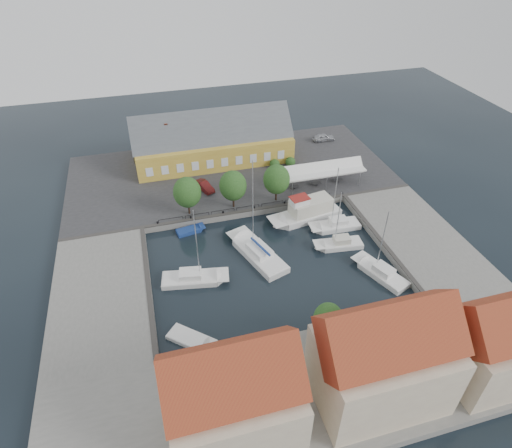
{
  "coord_description": "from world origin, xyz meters",
  "views": [
    {
      "loc": [
        -13.47,
        -42.54,
        39.42
      ],
      "look_at": [
        0.0,
        6.0,
        1.5
      ],
      "focal_mm": 30.0,
      "sensor_mm": 36.0,
      "label": 1
    }
  ],
  "objects_px": {
    "tent_canopy": "(323,171)",
    "trawler": "(307,212)",
    "east_boat_a": "(336,226)",
    "east_boat_c": "(380,274)",
    "center_sailboat": "(258,254)",
    "warehouse": "(210,143)",
    "east_boat_b": "(339,245)",
    "launch_sw": "(191,340)",
    "west_boat_c": "(194,279)",
    "car_silver": "(324,137)",
    "launch_nw": "(190,231)",
    "car_red": "(204,186)"
  },
  "relations": [
    {
      "from": "warehouse",
      "to": "east_boat_a",
      "type": "bearing_deg",
      "value": -59.41
    },
    {
      "from": "east_boat_c",
      "to": "west_boat_c",
      "type": "bearing_deg",
      "value": 166.95
    },
    {
      "from": "warehouse",
      "to": "west_boat_c",
      "type": "height_order",
      "value": "west_boat_c"
    },
    {
      "from": "center_sailboat",
      "to": "east_boat_b",
      "type": "xyz_separation_m",
      "value": [
        11.81,
        -1.14,
        -0.1
      ]
    },
    {
      "from": "east_boat_b",
      "to": "tent_canopy",
      "type": "bearing_deg",
      "value": 77.08
    },
    {
      "from": "tent_canopy",
      "to": "trawler",
      "type": "height_order",
      "value": "trawler"
    },
    {
      "from": "trawler",
      "to": "west_boat_c",
      "type": "height_order",
      "value": "west_boat_c"
    },
    {
      "from": "car_red",
      "to": "launch_nw",
      "type": "height_order",
      "value": "car_red"
    },
    {
      "from": "car_red",
      "to": "launch_sw",
      "type": "height_order",
      "value": "car_red"
    },
    {
      "from": "center_sailboat",
      "to": "east_boat_c",
      "type": "xyz_separation_m",
      "value": [
        14.6,
        -8.06,
        -0.1
      ]
    },
    {
      "from": "warehouse",
      "to": "west_boat_c",
      "type": "xyz_separation_m",
      "value": [
        -7.98,
        -30.12,
        -4.17
      ]
    },
    {
      "from": "center_sailboat",
      "to": "east_boat_c",
      "type": "distance_m",
      "value": 16.68
    },
    {
      "from": "center_sailboat",
      "to": "west_boat_c",
      "type": "distance_m",
      "value": 9.69
    },
    {
      "from": "trawler",
      "to": "east_boat_c",
      "type": "relative_size",
      "value": 1.15
    },
    {
      "from": "tent_canopy",
      "to": "trawler",
      "type": "distance_m",
      "value": 9.29
    },
    {
      "from": "trawler",
      "to": "launch_sw",
      "type": "xyz_separation_m",
      "value": [
        -21.04,
        -18.54,
        -0.93
      ]
    },
    {
      "from": "warehouse",
      "to": "car_red",
      "type": "distance_m",
      "value": 10.96
    },
    {
      "from": "warehouse",
      "to": "east_boat_a",
      "type": "relative_size",
      "value": 2.57
    },
    {
      "from": "car_red",
      "to": "east_boat_c",
      "type": "height_order",
      "value": "east_boat_c"
    },
    {
      "from": "east_boat_a",
      "to": "launch_nw",
      "type": "bearing_deg",
      "value": 166.97
    },
    {
      "from": "warehouse",
      "to": "east_boat_a",
      "type": "xyz_separation_m",
      "value": [
        14.52,
        -24.56,
        -4.17
      ]
    },
    {
      "from": "car_red",
      "to": "east_boat_a",
      "type": "relative_size",
      "value": 0.39
    },
    {
      "from": "tent_canopy",
      "to": "launch_sw",
      "type": "height_order",
      "value": "tent_canopy"
    },
    {
      "from": "west_boat_c",
      "to": "launch_sw",
      "type": "bearing_deg",
      "value": -100.9
    },
    {
      "from": "car_red",
      "to": "launch_nw",
      "type": "relative_size",
      "value": 0.96
    },
    {
      "from": "warehouse",
      "to": "east_boat_c",
      "type": "xyz_separation_m",
      "value": [
        15.98,
        -35.68,
        -4.17
      ]
    },
    {
      "from": "west_boat_c",
      "to": "launch_sw",
      "type": "xyz_separation_m",
      "value": [
        -1.81,
        -9.39,
        -0.17
      ]
    },
    {
      "from": "car_silver",
      "to": "west_boat_c",
      "type": "xyz_separation_m",
      "value": [
        -31.38,
        -31.71,
        -1.48
      ]
    },
    {
      "from": "east_boat_a",
      "to": "east_boat_c",
      "type": "distance_m",
      "value": 11.21
    },
    {
      "from": "car_silver",
      "to": "east_boat_c",
      "type": "height_order",
      "value": "east_boat_c"
    },
    {
      "from": "east_boat_a",
      "to": "tent_canopy",
      "type": "bearing_deg",
      "value": 79.02
    },
    {
      "from": "east_boat_b",
      "to": "east_boat_c",
      "type": "distance_m",
      "value": 7.47
    },
    {
      "from": "launch_nw",
      "to": "car_silver",
      "type": "bearing_deg",
      "value": 35.02
    },
    {
      "from": "tent_canopy",
      "to": "east_boat_c",
      "type": "height_order",
      "value": "east_boat_c"
    },
    {
      "from": "tent_canopy",
      "to": "car_red",
      "type": "distance_m",
      "value": 20.0
    },
    {
      "from": "east_boat_a",
      "to": "east_boat_c",
      "type": "height_order",
      "value": "east_boat_a"
    },
    {
      "from": "center_sailboat",
      "to": "east_boat_a",
      "type": "relative_size",
      "value": 1.36
    },
    {
      "from": "tent_canopy",
      "to": "launch_sw",
      "type": "distance_m",
      "value": 36.98
    },
    {
      "from": "warehouse",
      "to": "car_silver",
      "type": "height_order",
      "value": "warehouse"
    },
    {
      "from": "center_sailboat",
      "to": "east_boat_b",
      "type": "height_order",
      "value": "center_sailboat"
    },
    {
      "from": "car_red",
      "to": "east_boat_b",
      "type": "bearing_deg",
      "value": -71.94
    },
    {
      "from": "launch_sw",
      "to": "launch_nw",
      "type": "distance_m",
      "value": 20.12
    },
    {
      "from": "east_boat_c",
      "to": "launch_nw",
      "type": "height_order",
      "value": "east_boat_c"
    },
    {
      "from": "tent_canopy",
      "to": "launch_nw",
      "type": "height_order",
      "value": "tent_canopy"
    },
    {
      "from": "car_red",
      "to": "east_boat_c",
      "type": "bearing_deg",
      "value": -76.34
    },
    {
      "from": "trawler",
      "to": "warehouse",
      "type": "bearing_deg",
      "value": 118.2
    },
    {
      "from": "west_boat_c",
      "to": "launch_sw",
      "type": "relative_size",
      "value": 2.1
    },
    {
      "from": "center_sailboat",
      "to": "launch_nw",
      "type": "relative_size",
      "value": 3.37
    },
    {
      "from": "warehouse",
      "to": "launch_sw",
      "type": "height_order",
      "value": "warehouse"
    },
    {
      "from": "car_red",
      "to": "center_sailboat",
      "type": "height_order",
      "value": "center_sailboat"
    }
  ]
}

